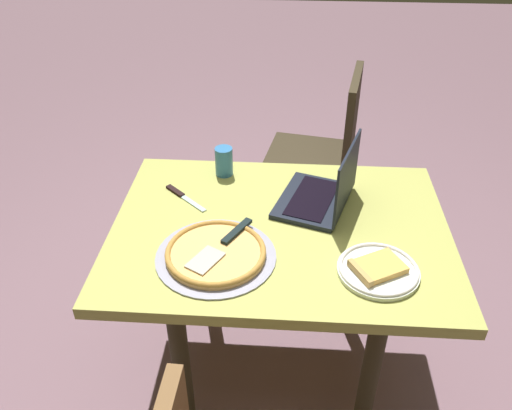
% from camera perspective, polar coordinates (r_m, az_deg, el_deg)
% --- Properties ---
extents(ground_plane, '(12.00, 12.00, 0.00)m').
position_cam_1_polar(ground_plane, '(2.28, 2.13, -17.47)').
color(ground_plane, '#765662').
extents(dining_table, '(1.12, 0.82, 0.75)m').
position_cam_1_polar(dining_table, '(1.80, 2.57, -4.87)').
color(dining_table, '#A7A94F').
rests_on(dining_table, ground_plane).
extents(laptop, '(0.31, 0.35, 0.24)m').
position_cam_1_polar(laptop, '(1.82, 7.42, 1.35)').
color(laptop, black).
rests_on(laptop, dining_table).
extents(pizza_plate, '(0.24, 0.24, 0.04)m').
position_cam_1_polar(pizza_plate, '(1.60, 13.15, -6.85)').
color(pizza_plate, white).
rests_on(pizza_plate, dining_table).
extents(pizza_tray, '(0.37, 0.37, 0.03)m').
position_cam_1_polar(pizza_tray, '(1.61, -4.39, -5.26)').
color(pizza_tray, '#9493A8').
rests_on(pizza_tray, dining_table).
extents(table_knife, '(0.17, 0.16, 0.01)m').
position_cam_1_polar(table_knife, '(1.90, -8.08, 1.02)').
color(table_knife, '#B1C8C9').
rests_on(table_knife, dining_table).
extents(drink_cup, '(0.07, 0.07, 0.11)m').
position_cam_1_polar(drink_cup, '(1.99, -3.52, 4.81)').
color(drink_cup, teal).
rests_on(drink_cup, dining_table).
extents(chair_far, '(0.50, 0.50, 0.91)m').
position_cam_1_polar(chair_far, '(2.70, 7.56, 6.19)').
color(chair_far, '#362C1C').
rests_on(chair_far, ground_plane).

